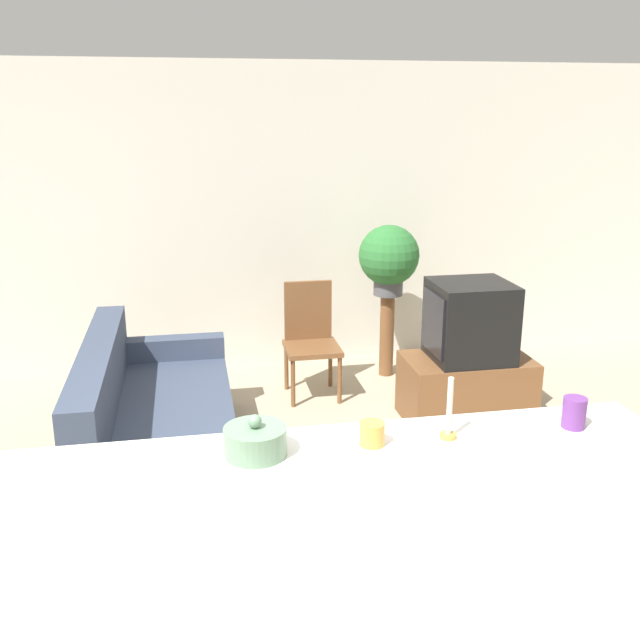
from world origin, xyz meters
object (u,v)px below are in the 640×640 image
Objects in this scene: potted_plant at (389,257)px; decorative_bowl at (255,441)px; couch at (154,427)px; television at (469,321)px; wooden_chair at (310,335)px.

potted_plant is 3.56m from decorative_bowl.
television is (2.31, 0.36, 0.49)m from couch.
television reaches higher than wooden_chair.
couch is at bearing 105.34° from decorative_bowl.
television is at bearing 50.73° from decorative_bowl.
couch is at bearing -138.26° from wooden_chair.
couch is 3.31× the size of potted_plant.
potted_plant is (-0.33, 1.04, 0.29)m from television.
wooden_chair is 0.98m from potted_plant.
couch is 2.39m from television.
television is 1.13m from potted_plant.
couch is at bearing -171.13° from television.
television is 0.96× the size of potted_plant.
potted_plant reaches higher than decorative_bowl.
wooden_chair is at bearing -158.41° from potted_plant.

